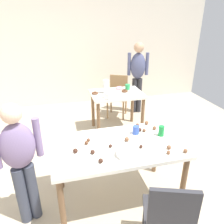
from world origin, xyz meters
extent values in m
plane|color=tan|center=(0.00, 0.00, 0.00)|extent=(6.40, 6.40, 0.00)
cube|color=beige|center=(0.00, 3.20, 1.30)|extent=(6.40, 0.10, 2.60)
cube|color=silver|center=(0.04, -0.17, 0.73)|extent=(1.40, 0.82, 0.04)
cylinder|color=brown|center=(-0.60, -0.52, 0.35)|extent=(0.06, 0.06, 0.71)
cylinder|color=brown|center=(0.68, -0.52, 0.35)|extent=(0.06, 0.06, 0.71)
cylinder|color=brown|center=(-0.60, 0.18, 0.35)|extent=(0.06, 0.06, 0.71)
cylinder|color=brown|center=(0.68, 0.18, 0.35)|extent=(0.06, 0.06, 0.71)
cube|color=silver|center=(0.49, 1.49, 0.73)|extent=(0.93, 0.68, 0.04)
cylinder|color=brown|center=(0.09, 1.21, 0.35)|extent=(0.06, 0.06, 0.71)
cylinder|color=brown|center=(0.90, 1.21, 0.35)|extent=(0.06, 0.06, 0.71)
cylinder|color=brown|center=(0.09, 1.77, 0.35)|extent=(0.06, 0.06, 0.71)
cylinder|color=brown|center=(0.90, 1.77, 0.35)|extent=(0.06, 0.06, 0.71)
cube|color=#2D2D33|center=(0.29, -0.88, 0.43)|extent=(0.51, 0.51, 0.04)
cube|color=#2D2D33|center=(0.23, -1.05, 0.66)|extent=(0.37, 0.17, 0.42)
cylinder|color=#2D2D33|center=(0.18, -0.66, 0.21)|extent=(0.04, 0.04, 0.41)
cylinder|color=#2D2D33|center=(0.50, -0.77, 0.21)|extent=(0.04, 0.04, 0.41)
cube|color=olive|center=(0.67, 2.11, 0.43)|extent=(0.54, 0.54, 0.04)
cube|color=olive|center=(0.75, 2.27, 0.66)|extent=(0.36, 0.21, 0.42)
cylinder|color=olive|center=(0.74, 1.88, 0.21)|extent=(0.04, 0.04, 0.41)
cylinder|color=olive|center=(0.44, 2.04, 0.21)|extent=(0.04, 0.04, 0.41)
cylinder|color=olive|center=(0.90, 2.18, 0.21)|extent=(0.04, 0.04, 0.41)
cylinder|color=olive|center=(0.60, 2.34, 0.21)|extent=(0.04, 0.04, 0.41)
cylinder|color=#383D4C|center=(-0.99, -0.23, 0.34)|extent=(0.11, 0.11, 0.68)
cylinder|color=#383D4C|center=(-0.89, -0.20, 0.34)|extent=(0.11, 0.11, 0.68)
ellipsoid|color=slate|center=(-0.94, -0.21, 0.91)|extent=(0.37, 0.29, 0.48)
sphere|color=beige|center=(-0.94, -0.21, 1.25)|extent=(0.18, 0.18, 0.18)
cylinder|color=slate|center=(-0.76, -0.15, 0.95)|extent=(0.09, 0.09, 0.41)
cylinder|color=#28282D|center=(1.21, 2.21, 0.39)|extent=(0.11, 0.11, 0.78)
cylinder|color=#28282D|center=(1.10, 2.24, 0.39)|extent=(0.11, 0.11, 0.78)
ellipsoid|color=#4C5175|center=(1.16, 2.23, 1.05)|extent=(0.35, 0.26, 0.55)
sphere|color=tan|center=(1.16, 2.23, 1.43)|extent=(0.21, 0.21, 0.21)
cylinder|color=#4C5175|center=(1.34, 2.19, 1.09)|extent=(0.08, 0.08, 0.47)
cylinder|color=#4C5175|center=(0.97, 2.26, 1.09)|extent=(0.08, 0.08, 0.47)
cylinder|color=white|center=(0.07, -0.39, 0.78)|extent=(0.21, 0.21, 0.07)
cylinder|color=#198438|center=(0.58, -0.11, 0.81)|extent=(0.07, 0.07, 0.12)
cube|color=silver|center=(0.03, -0.03, 0.75)|extent=(0.17, 0.02, 0.01)
cylinder|color=#3351B2|center=(0.31, 0.01, 0.80)|extent=(0.08, 0.08, 0.10)
sphere|color=brown|center=(0.52, 0.19, 0.77)|extent=(0.05, 0.05, 0.05)
sphere|color=#3D2319|center=(-0.25, -0.27, 0.77)|extent=(0.05, 0.05, 0.05)
sphere|color=brown|center=(0.15, -0.13, 0.77)|extent=(0.05, 0.05, 0.05)
sphere|color=brown|center=(-0.29, -0.08, 0.77)|extent=(0.04, 0.04, 0.04)
sphere|color=#3D2319|center=(-0.05, -0.20, 0.77)|extent=(0.04, 0.04, 0.04)
sphere|color=brown|center=(0.48, -0.47, 0.77)|extent=(0.04, 0.04, 0.04)
sphere|color=brown|center=(0.53, -0.39, 0.77)|extent=(0.05, 0.05, 0.05)
sphere|color=brown|center=(0.42, 0.02, 0.77)|extent=(0.04, 0.04, 0.04)
sphere|color=brown|center=(0.38, 0.15, 0.78)|extent=(0.05, 0.05, 0.05)
sphere|color=#3D2319|center=(-0.42, -0.21, 0.77)|extent=(0.05, 0.05, 0.05)
sphere|color=brown|center=(0.66, -0.49, 0.77)|extent=(0.04, 0.04, 0.04)
sphere|color=#3D2319|center=(-0.20, -0.43, 0.77)|extent=(0.05, 0.05, 0.05)
sphere|color=#3D2319|center=(0.38, 0.05, 0.77)|extent=(0.04, 0.04, 0.04)
sphere|color=#3D2319|center=(0.26, -0.29, 0.77)|extent=(0.04, 0.04, 0.04)
sphere|color=brown|center=(0.56, 0.05, 0.77)|extent=(0.05, 0.05, 0.05)
sphere|color=brown|center=(-0.26, -0.03, 0.77)|extent=(0.04, 0.04, 0.04)
cylinder|color=white|center=(0.30, 1.52, 0.87)|extent=(0.10, 0.10, 0.24)
cylinder|color=white|center=(0.26, 1.30, 0.81)|extent=(0.09, 0.09, 0.12)
cylinder|color=green|center=(0.74, 1.63, 0.80)|extent=(0.09, 0.09, 0.10)
cylinder|color=white|center=(0.26, 1.20, 0.80)|extent=(0.07, 0.07, 0.11)
torus|color=pink|center=(0.60, 1.70, 0.77)|extent=(0.14, 0.14, 0.04)
torus|color=white|center=(0.37, 1.69, 0.77)|extent=(0.13, 0.13, 0.04)
torus|color=brown|center=(0.65, 1.52, 0.77)|extent=(0.12, 0.12, 0.03)
torus|color=brown|center=(0.10, 1.53, 0.77)|extent=(0.12, 0.12, 0.04)
camera|label=1|loc=(-0.52, -2.10, 2.02)|focal=35.00mm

